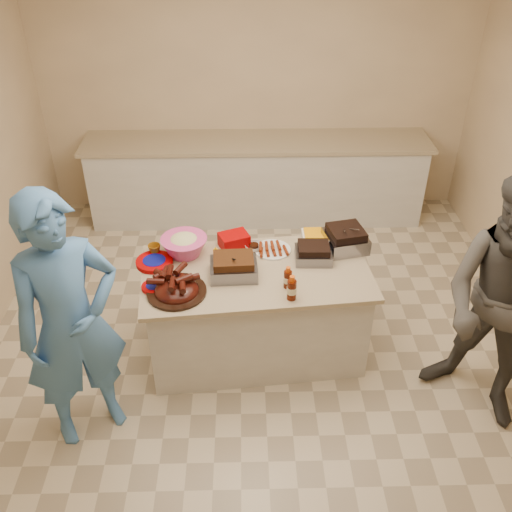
{
  "coord_description": "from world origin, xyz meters",
  "views": [
    {
      "loc": [
        -0.14,
        -3.32,
        3.27
      ],
      "look_at": [
        -0.06,
        0.1,
        0.89
      ],
      "focal_mm": 40.0,
      "sensor_mm": 36.0,
      "label": 1
    }
  ],
  "objects_px": {
    "roasting_pan": "(345,248)",
    "mustard_bottle": "(216,259)",
    "plastic_cup": "(155,255)",
    "rib_platter": "(177,293)",
    "island": "(256,350)",
    "bbq_bottle_a": "(291,299)",
    "guest_gray": "(476,405)",
    "coleslaw_bowl": "(185,254)",
    "guest_blue": "(95,422)",
    "bbq_bottle_b": "(287,287)"
  },
  "relations": [
    {
      "from": "guest_gray",
      "to": "coleslaw_bowl",
      "type": "bearing_deg",
      "value": -156.22
    },
    {
      "from": "roasting_pan",
      "to": "bbq_bottle_a",
      "type": "distance_m",
      "value": 0.77
    },
    {
      "from": "bbq_bottle_b",
      "to": "mustard_bottle",
      "type": "height_order",
      "value": "bbq_bottle_b"
    },
    {
      "from": "bbq_bottle_b",
      "to": "mustard_bottle",
      "type": "relative_size",
      "value": 1.55
    },
    {
      "from": "island",
      "to": "bbq_bottle_a",
      "type": "height_order",
      "value": "bbq_bottle_a"
    },
    {
      "from": "coleslaw_bowl",
      "to": "roasting_pan",
      "type": "bearing_deg",
      "value": 2.64
    },
    {
      "from": "rib_platter",
      "to": "roasting_pan",
      "type": "bearing_deg",
      "value": 23.05
    },
    {
      "from": "island",
      "to": "roasting_pan",
      "type": "bearing_deg",
      "value": 17.19
    },
    {
      "from": "mustard_bottle",
      "to": "guest_blue",
      "type": "relative_size",
      "value": 0.06
    },
    {
      "from": "roasting_pan",
      "to": "mustard_bottle",
      "type": "height_order",
      "value": "roasting_pan"
    },
    {
      "from": "island",
      "to": "bbq_bottle_b",
      "type": "xyz_separation_m",
      "value": [
        0.22,
        -0.2,
        0.79
      ]
    },
    {
      "from": "roasting_pan",
      "to": "bbq_bottle_b",
      "type": "height_order",
      "value": "bbq_bottle_b"
    },
    {
      "from": "coleslaw_bowl",
      "to": "bbq_bottle_b",
      "type": "relative_size",
      "value": 2.06
    },
    {
      "from": "rib_platter",
      "to": "plastic_cup",
      "type": "height_order",
      "value": "rib_platter"
    },
    {
      "from": "coleslaw_bowl",
      "to": "guest_gray",
      "type": "height_order",
      "value": "coleslaw_bowl"
    },
    {
      "from": "island",
      "to": "plastic_cup",
      "type": "relative_size",
      "value": 17.43
    },
    {
      "from": "mustard_bottle",
      "to": "island",
      "type": "bearing_deg",
      "value": -28.79
    },
    {
      "from": "mustard_bottle",
      "to": "guest_gray",
      "type": "height_order",
      "value": "mustard_bottle"
    },
    {
      "from": "roasting_pan",
      "to": "bbq_bottle_a",
      "type": "height_order",
      "value": "bbq_bottle_a"
    },
    {
      "from": "guest_blue",
      "to": "guest_gray",
      "type": "xyz_separation_m",
      "value": [
        2.75,
        0.09,
        0.0
      ]
    },
    {
      "from": "bbq_bottle_a",
      "to": "guest_gray",
      "type": "relative_size",
      "value": 0.1
    },
    {
      "from": "roasting_pan",
      "to": "coleslaw_bowl",
      "type": "xyz_separation_m",
      "value": [
        -1.24,
        -0.06,
        0.0
      ]
    },
    {
      "from": "rib_platter",
      "to": "coleslaw_bowl",
      "type": "bearing_deg",
      "value": 87.76
    },
    {
      "from": "bbq_bottle_b",
      "to": "plastic_cup",
      "type": "relative_size",
      "value": 1.78
    },
    {
      "from": "coleslaw_bowl",
      "to": "bbq_bottle_a",
      "type": "bearing_deg",
      "value": -35.85
    },
    {
      "from": "mustard_bottle",
      "to": "guest_blue",
      "type": "distance_m",
      "value": 1.46
    },
    {
      "from": "bbq_bottle_b",
      "to": "plastic_cup",
      "type": "distance_m",
      "value": 1.07
    },
    {
      "from": "plastic_cup",
      "to": "guest_blue",
      "type": "distance_m",
      "value": 1.29
    },
    {
      "from": "rib_platter",
      "to": "bbq_bottle_b",
      "type": "relative_size",
      "value": 2.44
    },
    {
      "from": "coleslaw_bowl",
      "to": "mustard_bottle",
      "type": "relative_size",
      "value": 3.2
    },
    {
      "from": "coleslaw_bowl",
      "to": "guest_blue",
      "type": "distance_m",
      "value": 1.37
    },
    {
      "from": "island",
      "to": "bbq_bottle_a",
      "type": "relative_size",
      "value": 8.8
    },
    {
      "from": "island",
      "to": "rib_platter",
      "type": "height_order",
      "value": "rib_platter"
    },
    {
      "from": "island",
      "to": "guest_gray",
      "type": "distance_m",
      "value": 1.71
    },
    {
      "from": "roasting_pan",
      "to": "plastic_cup",
      "type": "xyz_separation_m",
      "value": [
        -1.47,
        -0.06,
        0.0
      ]
    },
    {
      "from": "island",
      "to": "coleslaw_bowl",
      "type": "height_order",
      "value": "coleslaw_bowl"
    },
    {
      "from": "coleslaw_bowl",
      "to": "bbq_bottle_b",
      "type": "xyz_separation_m",
      "value": [
        0.76,
        -0.43,
        0.0
      ]
    },
    {
      "from": "island",
      "to": "bbq_bottle_a",
      "type": "bearing_deg",
      "value": -59.77
    },
    {
      "from": "rib_platter",
      "to": "guest_gray",
      "type": "relative_size",
      "value": 0.22
    },
    {
      "from": "plastic_cup",
      "to": "guest_gray",
      "type": "bearing_deg",
      "value": -19.7
    },
    {
      "from": "mustard_bottle",
      "to": "guest_blue",
      "type": "height_order",
      "value": "mustard_bottle"
    },
    {
      "from": "bbq_bottle_b",
      "to": "mustard_bottle",
      "type": "distance_m",
      "value": 0.63
    },
    {
      "from": "coleslaw_bowl",
      "to": "plastic_cup",
      "type": "xyz_separation_m",
      "value": [
        -0.23,
        -0.0,
        0.0
      ]
    },
    {
      "from": "rib_platter",
      "to": "roasting_pan",
      "type": "height_order",
      "value": "rib_platter"
    },
    {
      "from": "coleslaw_bowl",
      "to": "guest_blue",
      "type": "height_order",
      "value": "coleslaw_bowl"
    },
    {
      "from": "roasting_pan",
      "to": "mustard_bottle",
      "type": "distance_m",
      "value": 1.0
    },
    {
      "from": "coleslaw_bowl",
      "to": "mustard_bottle",
      "type": "xyz_separation_m",
      "value": [
        0.24,
        -0.07,
        0.0
      ]
    },
    {
      "from": "rib_platter",
      "to": "bbq_bottle_b",
      "type": "bearing_deg",
      "value": 3.46
    },
    {
      "from": "rib_platter",
      "to": "bbq_bottle_a",
      "type": "height_order",
      "value": "bbq_bottle_a"
    },
    {
      "from": "island",
      "to": "roasting_pan",
      "type": "height_order",
      "value": "roasting_pan"
    }
  ]
}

